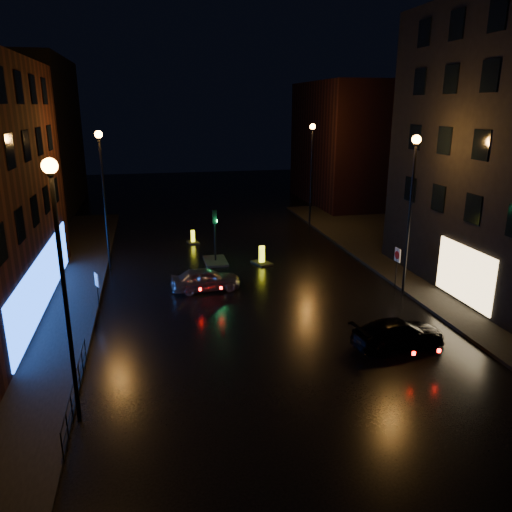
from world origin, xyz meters
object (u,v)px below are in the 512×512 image
at_px(silver_hatchback, 206,279).
at_px(bollard_near, 262,260).
at_px(dark_sedan, 398,333).
at_px(road_sign_left, 97,283).
at_px(bollard_far, 193,240).
at_px(road_sign_right, 397,259).
at_px(traffic_signal, 215,254).

bearing_deg(silver_hatchback, bollard_near, -49.86).
distance_m(dark_sedan, road_sign_left, 14.20).
xyz_separation_m(silver_hatchback, bollard_far, (0.23, 10.01, -0.43)).
bearing_deg(bollard_near, road_sign_left, -168.52).
distance_m(dark_sedan, road_sign_right, 7.30).
bearing_deg(traffic_signal, silver_hatchback, -103.67).
height_order(dark_sedan, bollard_near, bollard_near).
relative_size(traffic_signal, road_sign_right, 1.50).
xyz_separation_m(traffic_signal, bollard_near, (2.85, -1.02, -0.24)).
distance_m(traffic_signal, bollard_far, 5.10).
xyz_separation_m(traffic_signal, road_sign_left, (-6.70, -6.92, 1.00)).
bearing_deg(traffic_signal, bollard_near, -19.62).
relative_size(silver_hatchback, bollard_far, 3.10).
distance_m(silver_hatchback, dark_sedan, 11.00).
bearing_deg(bollard_far, traffic_signal, -89.12).
distance_m(traffic_signal, bollard_near, 3.04).
height_order(traffic_signal, dark_sedan, traffic_signal).
relative_size(traffic_signal, silver_hatchback, 0.92).
bearing_deg(road_sign_right, road_sign_left, -2.28).
bearing_deg(road_sign_right, bollard_near, -45.69).
distance_m(traffic_signal, road_sign_left, 9.68).
relative_size(bollard_near, bollard_far, 1.31).
height_order(silver_hatchback, dark_sedan, silver_hatchback).
distance_m(bollard_far, road_sign_right, 15.70).
xyz_separation_m(bollard_near, road_sign_right, (6.24, -5.92, 1.47)).
xyz_separation_m(silver_hatchback, bollard_near, (4.07, 4.00, -0.38)).
bearing_deg(road_sign_right, bollard_far, -51.98).
height_order(silver_hatchback, bollard_far, silver_hatchback).
distance_m(traffic_signal, silver_hatchback, 5.17).
bearing_deg(bollard_far, road_sign_right, -60.16).
bearing_deg(road_sign_right, dark_sedan, 61.49).
height_order(bollard_far, road_sign_right, road_sign_right).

